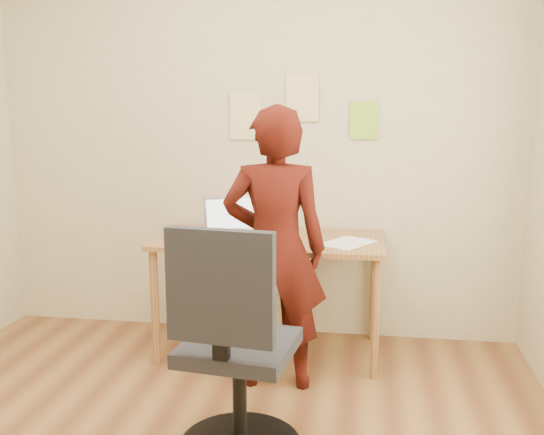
% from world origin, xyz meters
% --- Properties ---
extents(room, '(3.58, 3.58, 2.78)m').
position_xyz_m(room, '(0.00, 0.00, 1.35)').
color(room, brown).
rests_on(room, ground).
extents(desk, '(1.40, 0.70, 0.74)m').
position_xyz_m(desk, '(0.17, 1.38, 0.65)').
color(desk, '#9A6435').
rests_on(desk, ground).
extents(laptop, '(0.42, 0.40, 0.24)m').
position_xyz_m(laptop, '(-0.08, 1.40, 0.79)').
color(laptop, silver).
rests_on(laptop, desk).
extents(paper_sheet, '(0.37, 0.40, 0.00)m').
position_xyz_m(paper_sheet, '(0.64, 1.32, 0.74)').
color(paper_sheet, white).
rests_on(paper_sheet, desk).
extents(phone, '(0.08, 0.14, 0.01)m').
position_xyz_m(phone, '(0.32, 1.19, 0.75)').
color(phone, black).
rests_on(phone, desk).
extents(wall_note_left, '(0.21, 0.00, 0.30)m').
position_xyz_m(wall_note_left, '(-0.05, 1.74, 1.47)').
color(wall_note_left, '#E5CA88').
rests_on(wall_note_left, room).
extents(wall_note_mid, '(0.21, 0.00, 0.30)m').
position_xyz_m(wall_note_mid, '(0.32, 1.74, 1.59)').
color(wall_note_mid, '#E5CA88').
rests_on(wall_note_mid, room).
extents(wall_note_right, '(0.18, 0.00, 0.24)m').
position_xyz_m(wall_note_right, '(0.72, 1.74, 1.45)').
color(wall_note_right, '#90CD2E').
rests_on(wall_note_right, room).
extents(office_chair, '(0.56, 0.56, 1.07)m').
position_xyz_m(office_chair, '(0.20, 0.18, 0.46)').
color(office_chair, black).
rests_on(office_chair, ground).
extents(person, '(0.60, 0.43, 1.55)m').
position_xyz_m(person, '(0.26, 0.93, 0.78)').
color(person, '#390D07').
rests_on(person, ground).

